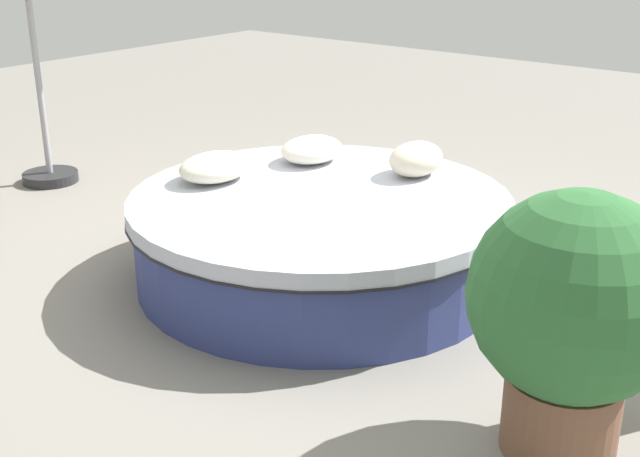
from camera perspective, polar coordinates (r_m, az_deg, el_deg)
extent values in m
plane|color=gray|center=(4.92, 0.00, -3.40)|extent=(16.00, 16.00, 0.00)
cylinder|color=navy|center=(4.83, 0.00, -1.10)|extent=(2.16, 2.16, 0.43)
cylinder|color=black|center=(4.75, 0.00, 1.27)|extent=(2.24, 2.24, 0.02)
cylinder|color=#B2B7C6|center=(4.74, 0.00, 1.81)|extent=(2.23, 2.23, 0.09)
ellipsoid|color=beige|center=(5.09, 6.74, 4.86)|extent=(0.40, 0.30, 0.21)
ellipsoid|color=silver|center=(5.35, -0.58, 5.56)|extent=(0.46, 0.36, 0.17)
ellipsoid|color=beige|center=(5.01, -7.36, 4.29)|extent=(0.49, 0.37, 0.17)
cylinder|color=#262628|center=(7.01, -18.34, 3.44)|extent=(0.44, 0.44, 0.08)
cylinder|color=#99999E|center=(6.76, -19.52, 13.13)|extent=(0.05, 0.05, 2.47)
cylinder|color=brown|center=(3.49, 16.49, -12.28)|extent=(0.46, 0.46, 0.34)
sphere|color=#2D6633|center=(3.24, 17.43, -4.53)|extent=(0.83, 0.83, 0.83)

